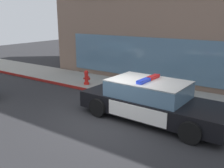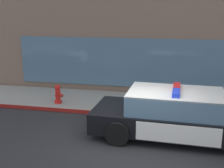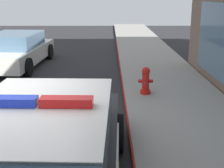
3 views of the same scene
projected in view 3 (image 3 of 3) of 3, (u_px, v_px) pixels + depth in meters
ground at (7, 163)px, 5.31m from camera, size 48.00×48.00×0.00m
sidewalk at (213, 158)px, 5.31m from camera, size 48.00×2.64×0.15m
curb_red_paint at (133, 158)px, 5.31m from camera, size 28.80×0.04×0.14m
police_cruiser at (39, 162)px, 3.99m from camera, size 5.24×2.29×1.49m
fire_hydrant at (146, 81)px, 8.42m from camera, size 0.34×0.39×0.73m
car_far_lane at (16, 50)px, 12.27m from camera, size 4.77×2.28×1.29m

